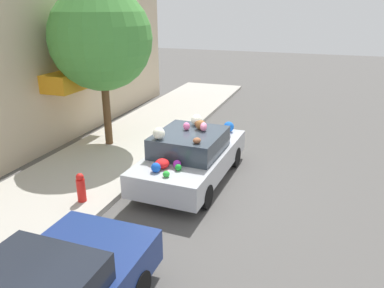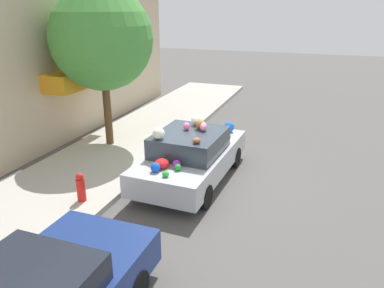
{
  "view_description": "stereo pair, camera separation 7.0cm",
  "coord_description": "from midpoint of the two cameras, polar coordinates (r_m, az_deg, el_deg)",
  "views": [
    {
      "loc": [
        -8.61,
        -3.23,
        4.42
      ],
      "look_at": [
        0.0,
        -0.19,
        1.02
      ],
      "focal_mm": 35.0,
      "sensor_mm": 36.0,
      "label": 1
    },
    {
      "loc": [
        -8.59,
        -3.3,
        4.42
      ],
      "look_at": [
        0.0,
        -0.19,
        1.02
      ],
      "focal_mm": 35.0,
      "sensor_mm": 36.0,
      "label": 2
    }
  ],
  "objects": [
    {
      "name": "street_tree",
      "position": [
        11.92,
        -13.43,
        15.31
      ],
      "size": [
        3.1,
        3.1,
        4.88
      ],
      "color": "brown",
      "rests_on": "sidewalk_curb"
    },
    {
      "name": "ground_plane",
      "position": [
        10.21,
        -0.78,
        -5.25
      ],
      "size": [
        60.0,
        60.0,
        0.0
      ],
      "primitive_type": "plane",
      "color": "#565451"
    },
    {
      "name": "art_car",
      "position": [
        9.83,
        0.16,
        -1.69
      ],
      "size": [
        4.18,
        1.98,
        1.68
      ],
      "rotation": [
        0.0,
        0.0,
        -0.04
      ],
      "color": "#B7BABF",
      "rests_on": "ground"
    },
    {
      "name": "fire_hydrant",
      "position": [
        9.02,
        -16.38,
        -6.33
      ],
      "size": [
        0.2,
        0.2,
        0.7
      ],
      "color": "red",
      "rests_on": "sidewalk_curb"
    },
    {
      "name": "sidewalk_curb",
      "position": [
        11.33,
        -13.68,
        -2.76
      ],
      "size": [
        24.0,
        3.2,
        0.14
      ],
      "color": "#B2ADA3",
      "rests_on": "ground"
    },
    {
      "name": "building_facade",
      "position": [
        11.99,
        -23.98,
        12.63
      ],
      "size": [
        18.0,
        1.2,
        6.37
      ],
      "color": "#C6B293",
      "rests_on": "ground"
    }
  ]
}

